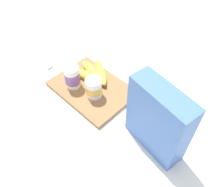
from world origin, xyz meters
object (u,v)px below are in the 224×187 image
cutting_board (92,88)px  spoon (53,63)px  cereal_box (158,120)px  yogurt_cup_back (72,77)px  yogurt_cup_front (94,88)px  banana_bunch (94,74)px

cutting_board → spoon: 0.25m
cereal_box → spoon: size_ratio=1.96×
yogurt_cup_back → spoon: (0.19, -0.03, -0.06)m
yogurt_cup_back → spoon: bearing=-9.9°
cutting_board → yogurt_cup_front: (-0.04, 0.02, 0.05)m
yogurt_cup_front → banana_bunch: size_ratio=0.45×
cereal_box → spoon: (0.58, -0.01, -0.12)m
cereal_box → banana_bunch: (0.37, -0.07, -0.10)m
cutting_board → spoon: size_ratio=2.47×
yogurt_cup_back → spoon: size_ratio=0.73×
cutting_board → banana_bunch: bearing=-51.8°
banana_bunch → cereal_box: bearing=169.2°
cereal_box → yogurt_cup_front: cereal_box is taller
yogurt_cup_front → yogurt_cup_back: 0.10m
yogurt_cup_front → spoon: size_ratio=0.62×
cereal_box → yogurt_cup_front: size_ratio=3.14×
yogurt_cup_front → cutting_board: bearing=-28.7°
cutting_board → banana_bunch: size_ratio=1.78×
cutting_board → yogurt_cup_back: 0.09m
spoon → yogurt_cup_back: bearing=170.1°
yogurt_cup_front → cereal_box: bearing=-180.0°
cereal_box → banana_bunch: size_ratio=1.41×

